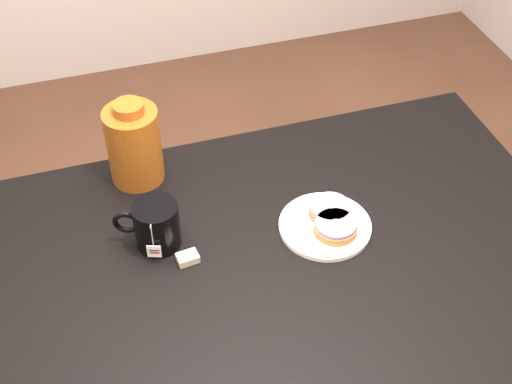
% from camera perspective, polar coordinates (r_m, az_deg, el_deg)
% --- Properties ---
extents(table, '(1.40, 0.90, 0.75)m').
position_cam_1_polar(table, '(1.56, 0.51, -8.19)').
color(table, black).
rests_on(table, ground_plane).
extents(plate, '(0.20, 0.20, 0.02)m').
position_cam_1_polar(plate, '(1.58, 5.54, -2.67)').
color(plate, white).
rests_on(plate, table).
extents(bagel_back, '(0.12, 0.12, 0.03)m').
position_cam_1_polar(bagel_back, '(1.60, 5.96, -1.43)').
color(bagel_back, brown).
rests_on(bagel_back, plate).
extents(bagel_front, '(0.12, 0.12, 0.03)m').
position_cam_1_polar(bagel_front, '(1.56, 6.38, -2.78)').
color(bagel_front, brown).
rests_on(bagel_front, plate).
extents(mug, '(0.15, 0.12, 0.11)m').
position_cam_1_polar(mug, '(1.53, -8.04, -2.62)').
color(mug, black).
rests_on(mug, table).
extents(teabag_pouch, '(0.05, 0.04, 0.02)m').
position_cam_1_polar(teabag_pouch, '(1.52, -5.49, -5.27)').
color(teabag_pouch, '#C6B793').
rests_on(teabag_pouch, table).
extents(bagel_package, '(0.14, 0.14, 0.21)m').
position_cam_1_polar(bagel_package, '(1.66, -9.74, 3.78)').
color(bagel_package, '#632D0D').
rests_on(bagel_package, table).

